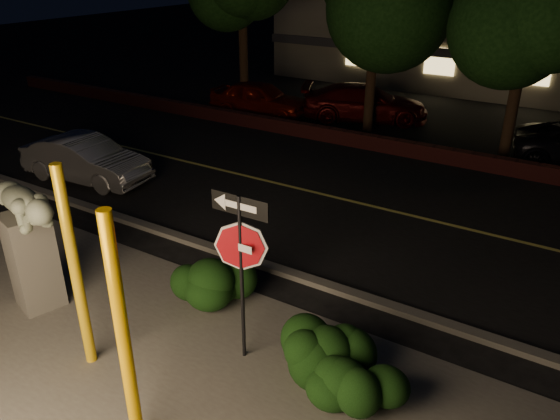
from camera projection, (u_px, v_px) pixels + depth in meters
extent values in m
plane|color=black|center=(400.00, 169.00, 16.94)|extent=(90.00, 90.00, 0.00)
cube|color=#4C4944|center=(146.00, 385.00, 8.50)|extent=(14.00, 6.00, 0.02)
cube|color=black|center=(360.00, 203.00, 14.64)|extent=(80.00, 8.00, 0.01)
cube|color=#B6AB49|center=(360.00, 203.00, 14.63)|extent=(80.00, 0.12, 0.00)
cube|color=#4C4944|center=(279.00, 270.00, 11.47)|extent=(80.00, 0.25, 0.12)
cube|color=#411414|center=(415.00, 150.00, 17.83)|extent=(40.00, 0.35, 0.50)
cube|color=black|center=(461.00, 117.00, 22.31)|extent=(40.00, 12.00, 0.01)
cube|color=#686453|center=(510.00, 42.00, 27.59)|extent=(22.00, 10.00, 4.00)
cube|color=#333338|center=(486.00, 57.00, 23.68)|extent=(22.00, 0.20, 0.40)
cube|color=#FFD87F|center=(359.00, 54.00, 26.75)|extent=(1.40, 0.08, 1.20)
cube|color=#FFD87F|center=(440.00, 61.00, 24.84)|extent=(1.40, 0.08, 1.20)
cube|color=#FFD87F|center=(534.00, 71.00, 22.93)|extent=(1.40, 0.08, 1.20)
cylinder|color=black|center=(244.00, 67.00, 22.26)|extent=(0.36, 0.36, 3.75)
cylinder|color=black|center=(371.00, 74.00, 19.68)|extent=(0.36, 0.36, 4.25)
cylinder|color=black|center=(514.00, 97.00, 17.04)|extent=(0.36, 0.36, 4.00)
cylinder|color=yellow|center=(75.00, 271.00, 8.29)|extent=(0.17, 0.17, 3.47)
cylinder|color=#F8B004|center=(123.00, 338.00, 6.77)|extent=(0.18, 0.18, 3.55)
cylinder|color=black|center=(242.00, 282.00, 8.50)|extent=(0.06, 0.06, 2.93)
cube|color=white|center=(241.00, 247.00, 8.23)|extent=(0.44, 0.04, 0.13)
cube|color=black|center=(239.00, 206.00, 7.94)|extent=(0.99, 0.04, 0.31)
cube|color=white|center=(239.00, 206.00, 7.94)|extent=(0.63, 0.03, 0.13)
cube|color=#4C4944|center=(33.00, 261.00, 10.07)|extent=(0.92, 0.92, 1.90)
sphere|color=gray|center=(39.00, 212.00, 8.78)|extent=(0.44, 0.44, 0.44)
ellipsoid|color=black|center=(215.00, 277.00, 10.33)|extent=(2.31, 1.74, 1.09)
ellipsoid|color=black|center=(328.00, 347.00, 8.51)|extent=(1.73, 1.09, 1.06)
ellipsoid|color=black|center=(359.00, 379.00, 8.00)|extent=(1.50, 1.24, 0.90)
imported|color=#B6B5BA|center=(86.00, 159.00, 15.86)|extent=(4.07, 1.74, 1.31)
imported|color=maroon|center=(260.00, 99.00, 22.20)|extent=(4.31, 2.10, 1.42)
imported|color=#3D0506|center=(365.00, 103.00, 21.55)|extent=(5.32, 3.81, 1.43)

